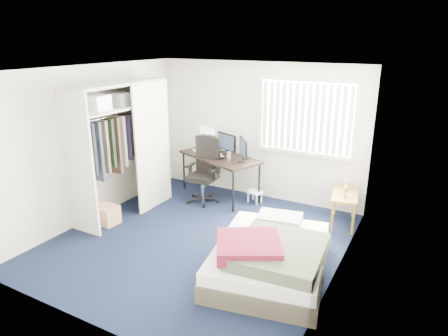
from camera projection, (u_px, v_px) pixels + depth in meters
ground at (199, 240)px, 5.97m from camera, size 4.20×4.20×0.00m
room_shell at (197, 143)px, 5.50m from camera, size 4.20×4.20×4.20m
window_assembly at (306, 118)px, 6.77m from camera, size 1.72×0.09×1.32m
closet at (119, 136)px, 6.53m from camera, size 0.64×1.84×2.22m
desk at (221, 154)px, 7.45m from camera, size 1.76×1.28×1.25m
office_chair at (205, 176)px, 7.32m from camera, size 0.59×0.58×1.21m
footstool at (255, 194)px, 7.30m from camera, size 0.31×0.27×0.22m
nightstand at (345, 197)px, 6.37m from camera, size 0.52×0.83×0.71m
bed at (270, 256)px, 5.04m from camera, size 1.68×2.04×0.61m
pine_box at (106, 214)px, 6.49m from camera, size 0.42×0.32×0.30m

